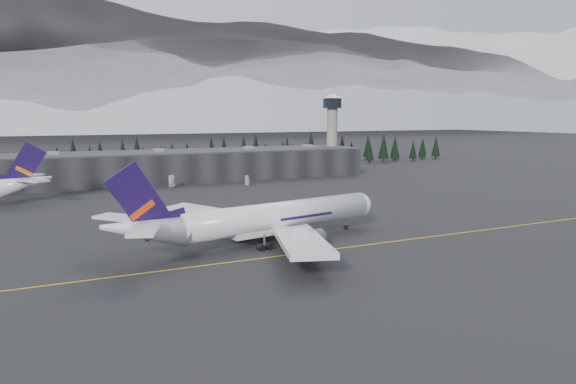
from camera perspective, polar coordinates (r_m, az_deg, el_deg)
name	(u,v)px	position (r m, az deg, el deg)	size (l,w,h in m)	color
ground	(329,247)	(108.75, 4.54, -6.10)	(1400.00, 1400.00, 0.00)	black
taxiline	(333,249)	(107.08, 5.07, -6.34)	(400.00, 0.40, 0.02)	gold
terminal	(183,166)	(223.48, -11.60, 2.90)	(160.00, 30.00, 12.60)	black
control_tower	(332,124)	(253.65, 4.93, 7.56)	(10.00, 10.00, 37.70)	gray
treeline	(164,157)	(259.35, -13.57, 3.85)	(360.00, 20.00, 15.00)	black
mountain_ridge	(74,130)	(1092.80, -22.69, 6.39)	(4400.00, 900.00, 420.00)	white
jet_main	(258,219)	(109.53, -3.35, -3.07)	(65.14, 59.63, 19.30)	silver
gse_vehicle_a	(172,186)	(202.15, -12.80, 0.69)	(2.23, 4.84, 1.35)	white
gse_vehicle_b	(247,184)	(202.39, -4.53, 0.89)	(1.70, 4.21, 1.44)	white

